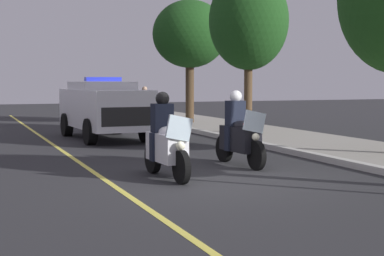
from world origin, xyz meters
The scene contains 9 objects.
ground_plane centered at (0.00, 0.00, 0.00)m, with size 80.00×80.00×0.00m, color #28282B.
curb_strip centered at (0.00, 3.40, 0.07)m, with size 48.00×0.24×0.15m, color #B7B5AD.
lane_stripe_center centered at (0.00, -2.14, 0.00)m, with size 48.00×0.12×0.01m, color #E0D14C.
police_motorcycle_lead_left centered at (-0.66, -0.95, 0.70)m, with size 2.14×0.60×1.72m.
police_motorcycle_lead_right centered at (-1.70, 1.17, 0.70)m, with size 2.14×0.60×1.72m.
police_suv centered at (-8.95, -0.29, 1.07)m, with size 5.00×2.31×2.05m.
cyclist_background centered at (-13.83, 2.58, 0.84)m, with size 1.76×0.33×1.69m.
tree_far_back centered at (-8.40, 4.74, 4.00)m, with size 2.79×2.79×5.64m.
tree_behind_suv centered at (-14.10, 4.73, 3.94)m, with size 3.26×3.26×5.35m.
Camera 1 is at (10.54, -4.76, 1.95)m, focal length 56.06 mm.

